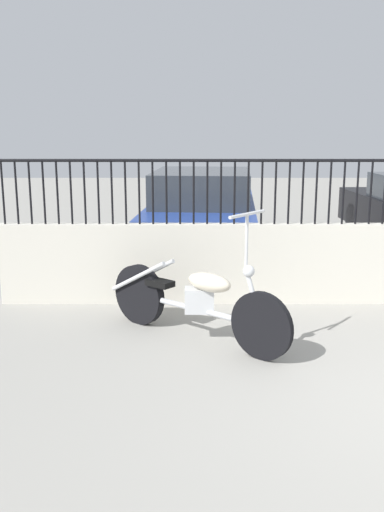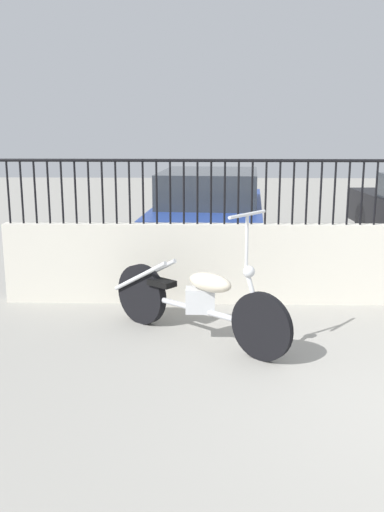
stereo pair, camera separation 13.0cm
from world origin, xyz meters
name	(u,v)px [view 1 (the left image)]	position (x,y,z in m)	size (l,w,h in m)	color
low_wall	(362,264)	(0.00, 2.77, 0.47)	(8.49, 0.18, 0.95)	beige
fence_railing	(368,182)	(0.00, 2.77, 1.44)	(8.49, 0.04, 0.75)	black
motorcycle_silver	(191,298)	(-2.02, 1.58, 0.41)	(1.76, 1.48, 1.33)	black
car_blue	(205,210)	(-1.80, 5.78, 0.68)	(2.05, 4.46, 1.35)	black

